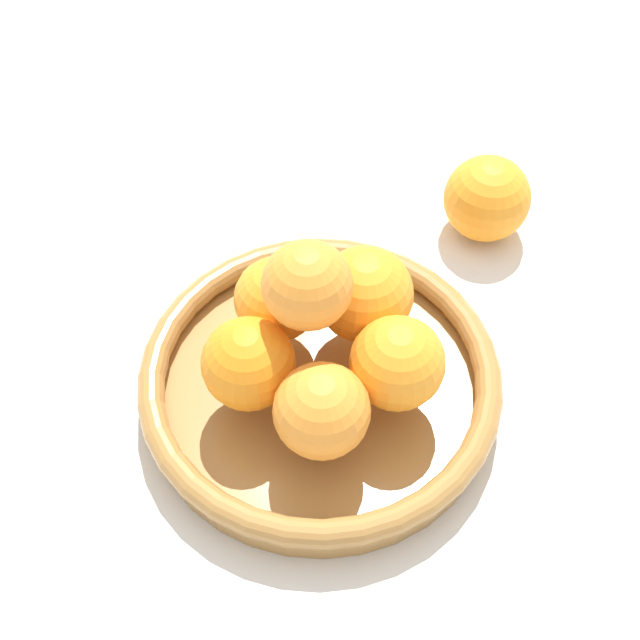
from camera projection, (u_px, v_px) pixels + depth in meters
ground_plane at (320, 397)px, 0.73m from camera, size 4.00×4.00×0.00m
fruit_bowl at (320, 383)px, 0.72m from camera, size 0.29×0.29×0.04m
orange_pile at (323, 336)px, 0.66m from camera, size 0.18×0.18×0.13m
stray_orange at (487, 198)px, 0.82m from camera, size 0.08×0.08×0.08m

